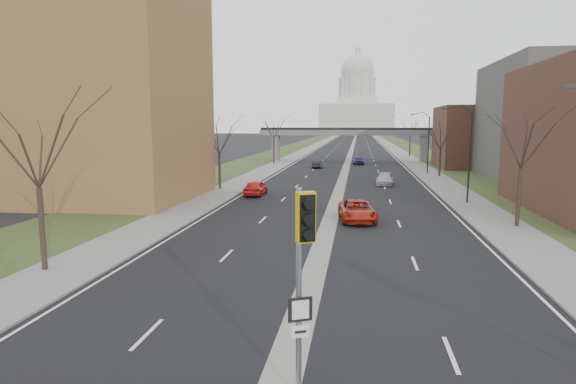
% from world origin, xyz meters
% --- Properties ---
extents(ground, '(700.00, 700.00, 0.00)m').
position_xyz_m(ground, '(0.00, 0.00, 0.00)').
color(ground, black).
rests_on(ground, ground).
extents(road_surface, '(20.00, 600.00, 0.01)m').
position_xyz_m(road_surface, '(0.00, 150.00, 0.01)').
color(road_surface, black).
rests_on(road_surface, ground).
extents(median_strip, '(1.20, 600.00, 0.02)m').
position_xyz_m(median_strip, '(0.00, 150.00, 0.00)').
color(median_strip, gray).
rests_on(median_strip, ground).
extents(sidewalk_right, '(4.00, 600.00, 0.12)m').
position_xyz_m(sidewalk_right, '(12.00, 150.00, 0.06)').
color(sidewalk_right, gray).
rests_on(sidewalk_right, ground).
extents(sidewalk_left, '(4.00, 600.00, 0.12)m').
position_xyz_m(sidewalk_left, '(-12.00, 150.00, 0.06)').
color(sidewalk_left, gray).
rests_on(sidewalk_left, ground).
extents(grass_verge_right, '(8.00, 600.00, 0.10)m').
position_xyz_m(grass_verge_right, '(18.00, 150.00, 0.05)').
color(grass_verge_right, '#2F411E').
rests_on(grass_verge_right, ground).
extents(grass_verge_left, '(8.00, 600.00, 0.10)m').
position_xyz_m(grass_verge_left, '(-18.00, 150.00, 0.05)').
color(grass_verge_left, '#2F411E').
rests_on(grass_verge_left, ground).
extents(apartment_building, '(25.00, 16.00, 22.00)m').
position_xyz_m(apartment_building, '(-26.00, 30.00, 11.00)').
color(apartment_building, brown).
rests_on(apartment_building, ground).
extents(commercial_block_mid, '(18.00, 22.00, 15.00)m').
position_xyz_m(commercial_block_mid, '(28.00, 52.00, 7.50)').
color(commercial_block_mid, '#4F4C48').
rests_on(commercial_block_mid, ground).
extents(commercial_block_far, '(14.00, 14.00, 10.00)m').
position_xyz_m(commercial_block_far, '(22.00, 70.00, 5.00)').
color(commercial_block_far, '#523426').
rests_on(commercial_block_far, ground).
extents(pedestrian_bridge, '(34.00, 3.00, 6.45)m').
position_xyz_m(pedestrian_bridge, '(0.00, 80.00, 4.84)').
color(pedestrian_bridge, slate).
rests_on(pedestrian_bridge, ground).
extents(capitol, '(48.00, 42.00, 55.75)m').
position_xyz_m(capitol, '(0.00, 320.00, 18.60)').
color(capitol, beige).
rests_on(capitol, ground).
extents(streetlight_mid, '(2.61, 0.20, 8.70)m').
position_xyz_m(streetlight_mid, '(10.99, 32.00, 6.95)').
color(streetlight_mid, black).
rests_on(streetlight_mid, sidewalk_right).
extents(streetlight_far, '(2.61, 0.20, 8.70)m').
position_xyz_m(streetlight_far, '(10.99, 58.00, 6.95)').
color(streetlight_far, black).
rests_on(streetlight_far, sidewalk_right).
extents(tree_left_a, '(7.20, 7.20, 9.40)m').
position_xyz_m(tree_left_a, '(-13.00, 8.00, 6.64)').
color(tree_left_a, '#382B21').
rests_on(tree_left_a, sidewalk_left).
extents(tree_left_b, '(6.75, 6.75, 8.81)m').
position_xyz_m(tree_left_b, '(-13.00, 38.00, 6.23)').
color(tree_left_b, '#382B21').
rests_on(tree_left_b, sidewalk_left).
extents(tree_left_c, '(7.65, 7.65, 9.99)m').
position_xyz_m(tree_left_c, '(-13.00, 72.00, 7.04)').
color(tree_left_c, '#382B21').
rests_on(tree_left_c, sidewalk_left).
extents(tree_right_a, '(7.20, 7.20, 9.40)m').
position_xyz_m(tree_right_a, '(13.00, 22.00, 6.64)').
color(tree_right_a, '#382B21').
rests_on(tree_right_a, sidewalk_right).
extents(tree_right_b, '(6.30, 6.30, 8.22)m').
position_xyz_m(tree_right_b, '(13.00, 55.00, 5.82)').
color(tree_right_b, '#382B21').
rests_on(tree_right_b, sidewalk_right).
extents(tree_right_c, '(7.65, 7.65, 9.99)m').
position_xyz_m(tree_right_c, '(13.00, 95.00, 7.04)').
color(tree_right_c, '#382B21').
rests_on(tree_right_c, sidewalk_right).
extents(signal_pole_median, '(0.81, 0.93, 5.57)m').
position_xyz_m(signal_pole_median, '(0.71, -1.26, 3.88)').
color(signal_pole_median, gray).
rests_on(signal_pole_median, ground).
extents(car_left_near, '(1.88, 4.62, 1.57)m').
position_xyz_m(car_left_near, '(-8.20, 34.43, 0.78)').
color(car_left_near, red).
rests_on(car_left_near, ground).
extents(car_left_far, '(1.41, 3.95, 1.30)m').
position_xyz_m(car_left_far, '(-4.69, 65.56, 0.65)').
color(car_left_far, black).
rests_on(car_left_far, ground).
extents(car_right_near, '(3.12, 5.69, 1.51)m').
position_xyz_m(car_right_near, '(2.00, 22.88, 0.76)').
color(car_right_near, '#A62111').
rests_on(car_right_near, ground).
extents(car_right_mid, '(2.12, 4.69, 1.33)m').
position_xyz_m(car_right_mid, '(5.09, 44.69, 0.67)').
color(car_right_mid, '#B2B2BA').
rests_on(car_right_mid, ground).
extents(car_right_far, '(2.17, 4.60, 1.52)m').
position_xyz_m(car_right_far, '(2.00, 73.61, 0.76)').
color(car_right_far, navy).
rests_on(car_right_far, ground).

